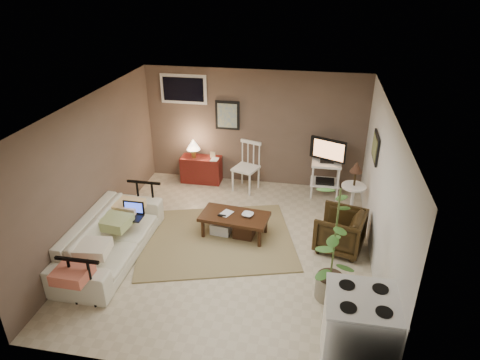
% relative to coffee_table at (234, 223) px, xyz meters
% --- Properties ---
extents(floor, '(5.00, 5.00, 0.00)m').
position_rel_coffee_table_xyz_m(floor, '(-0.00, -0.35, -0.24)').
color(floor, '#C1B293').
rests_on(floor, ground).
extents(art_back, '(0.50, 0.03, 0.60)m').
position_rel_coffee_table_xyz_m(art_back, '(-0.55, 2.13, 1.21)').
color(art_back, black).
extents(art_right, '(0.03, 0.60, 0.45)m').
position_rel_coffee_table_xyz_m(art_right, '(2.22, 0.70, 1.28)').
color(art_right, black).
extents(window, '(0.96, 0.03, 0.60)m').
position_rel_coffee_table_xyz_m(window, '(-1.45, 2.13, 1.71)').
color(window, white).
extents(rug, '(3.03, 2.69, 0.02)m').
position_rel_coffee_table_xyz_m(rug, '(-0.29, -0.18, -0.23)').
color(rug, '#938355').
rests_on(rug, floor).
extents(coffee_table, '(1.20, 0.71, 0.43)m').
position_rel_coffee_table_xyz_m(coffee_table, '(0.00, 0.00, 0.00)').
color(coffee_table, '#3C1F10').
rests_on(coffee_table, floor).
extents(sofa, '(0.68, 2.32, 0.91)m').
position_rel_coffee_table_xyz_m(sofa, '(-1.80, -0.90, 0.21)').
color(sofa, beige).
rests_on(sofa, floor).
extents(sofa_pillows, '(0.45, 2.21, 0.16)m').
position_rel_coffee_table_xyz_m(sofa_pillows, '(-1.75, -1.17, 0.32)').
color(sofa_pillows, '#EDE1C4').
rests_on(sofa_pillows, sofa).
extents(sofa_end_rails, '(0.62, 2.32, 0.78)m').
position_rel_coffee_table_xyz_m(sofa_end_rails, '(-1.67, -0.90, 0.15)').
color(sofa_end_rails, black).
rests_on(sofa_end_rails, floor).
extents(laptop, '(0.36, 0.26, 0.24)m').
position_rel_coffee_table_xyz_m(laptop, '(-1.58, -0.50, 0.35)').
color(laptop, black).
rests_on(laptop, sofa).
extents(red_console, '(0.84, 0.38, 0.98)m').
position_rel_coffee_table_xyz_m(red_console, '(-1.11, 1.93, 0.10)').
color(red_console, maroon).
rests_on(red_console, floor).
extents(spindle_chair, '(0.58, 0.58, 1.01)m').
position_rel_coffee_table_xyz_m(spindle_chair, '(-0.09, 1.75, 0.23)').
color(spindle_chair, white).
rests_on(spindle_chair, floor).
extents(tv_stand, '(0.68, 0.47, 1.21)m').
position_rel_coffee_table_xyz_m(tv_stand, '(1.50, 1.76, 0.40)').
color(tv_stand, white).
rests_on(tv_stand, floor).
extents(side_table, '(0.43, 0.43, 1.16)m').
position_rel_coffee_table_xyz_m(side_table, '(1.99, 0.90, 0.48)').
color(side_table, white).
rests_on(side_table, floor).
extents(armchair, '(0.83, 0.86, 0.74)m').
position_rel_coffee_table_xyz_m(armchair, '(1.75, -0.05, 0.13)').
color(armchair, black).
rests_on(armchair, floor).
extents(potted_plant, '(0.43, 0.43, 1.74)m').
position_rel_coffee_table_xyz_m(potted_plant, '(1.60, -1.26, 0.68)').
color(potted_plant, gray).
rests_on(potted_plant, floor).
extents(stove, '(0.79, 0.74, 1.04)m').
position_rel_coffee_table_xyz_m(stove, '(1.88, -2.41, 0.27)').
color(stove, white).
rests_on(stove, floor).
extents(bowl, '(0.20, 0.08, 0.19)m').
position_rel_coffee_table_xyz_m(bowl, '(0.23, 0.01, 0.26)').
color(bowl, '#3C1F10').
rests_on(bowl, coffee_table).
extents(book_table, '(0.16, 0.08, 0.23)m').
position_rel_coffee_table_xyz_m(book_table, '(-0.22, 0.04, 0.28)').
color(book_table, '#3C1F10').
rests_on(book_table, coffee_table).
extents(book_console, '(0.15, 0.02, 0.21)m').
position_rel_coffee_table_xyz_m(book_console, '(-0.86, 1.85, 0.43)').
color(book_console, '#3C1F10').
rests_on(book_console, red_console).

